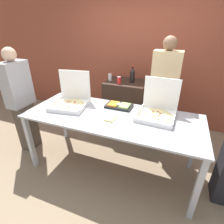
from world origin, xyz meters
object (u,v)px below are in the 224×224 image
Objects in this scene: person_guest_plaid at (21,101)px; soda_bottle at (132,75)px; pizza_box_near_left at (71,100)px; pizza_box_far_left at (157,110)px; person_guest_cap at (163,96)px; soda_can_silver at (110,77)px; veggie_tray at (119,106)px; paper_plate_front_right at (110,118)px; soda_can_colored at (119,80)px.

soda_bottle is at bearing 126.54° from person_guest_plaid.
person_guest_plaid is at bearing -143.46° from soda_bottle.
soda_bottle is 1.88m from person_guest_plaid.
pizza_box_near_left is 1.23m from pizza_box_far_left.
person_guest_cap reaches higher than soda_bottle.
pizza_box_near_left is 4.49× the size of soda_can_silver.
person_guest_plaid reaches higher than soda_bottle.
soda_bottle is at bearing 92.48° from veggie_tray.
paper_plate_front_right is 0.38m from veggie_tray.
soda_can_silver is 0.07× the size of person_guest_cap.
pizza_box_near_left is at bearing -171.82° from pizza_box_far_left.
soda_can_colored is (0.22, -0.14, 0.00)m from soda_can_silver.
veggie_tray is at bearing 175.65° from pizza_box_far_left.
soda_can_colored is 0.07× the size of person_guest_plaid.
person_guest_cap is at bearing 41.23° from veggie_tray.
pizza_box_far_left is (1.22, 0.12, -0.00)m from pizza_box_near_left.
pizza_box_far_left is at bearing -55.90° from soda_bottle.
person_guest_cap is at bearing -27.69° from soda_bottle.
pizza_box_near_left is 0.73m from paper_plate_front_right.
soda_bottle reaches higher than soda_can_silver.
pizza_box_near_left is 1.18m from soda_bottle.
soda_can_silver reaches higher than paper_plate_front_right.
soda_can_silver reaches higher than veggie_tray.
person_guest_cap is (0.55, 0.48, 0.05)m from veggie_tray.
soda_can_colored is (-0.19, -0.16, -0.07)m from soda_bottle.
soda_bottle is at bearing 47.38° from pizza_box_near_left.
paper_plate_front_right is 0.76× the size of soda_bottle.
veggie_tray is 1.56m from person_guest_plaid.
pizza_box_far_left is at bearing 89.51° from person_guest_cap.
soda_bottle is (-0.03, 0.78, 0.24)m from veggie_tray.
soda_can_silver is (-0.99, 0.83, 0.12)m from pizza_box_far_left.
person_guest_cap is at bearing -15.80° from soda_can_silver.
pizza_box_near_left is 4.49× the size of soda_can_colored.
person_guest_cap is at bearing 92.20° from pizza_box_far_left.
veggie_tray is at bearing 6.25° from pizza_box_near_left.
pizza_box_near_left reaches higher than pizza_box_far_left.
pizza_box_far_left is 0.55m from person_guest_cap.
soda_bottle is 0.18× the size of person_guest_plaid.
soda_can_colored is at bearing 140.76° from pizza_box_far_left.
person_guest_cap reaches higher than soda_can_colored.
pizza_box_near_left is at bearing -119.41° from soda_can_colored.
person_guest_plaid is (-1.49, -1.10, -0.28)m from soda_bottle.
pizza_box_near_left is 0.93m from soda_can_colored.
pizza_box_near_left is at bearing -123.70° from soda_bottle.
paper_plate_front_right is 1.01m from person_guest_cap.
pizza_box_near_left reaches higher than soda_can_colored.
pizza_box_near_left is 1.48× the size of veggie_tray.
veggie_tray is at bearing -87.52° from soda_bottle.
pizza_box_far_left is at bearing -39.93° from soda_can_silver.
soda_can_colored is 1.62m from person_guest_plaid.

